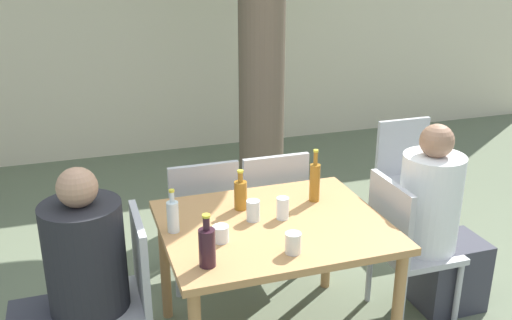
{
  "coord_description": "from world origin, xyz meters",
  "views": [
    {
      "loc": [
        -0.94,
        -2.56,
        2.13
      ],
      "look_at": [
        0.0,
        0.3,
        1.01
      ],
      "focal_mm": 40.0,
      "sensor_mm": 36.0,
      "label": 1
    }
  ],
  "objects_px": {
    "person_seated_1": "(438,230)",
    "amber_bottle_3": "(241,194)",
    "drinking_glass_3": "(221,234)",
    "water_bottle_2": "(173,216)",
    "amber_bottle_1": "(315,181)",
    "wine_bottle_0": "(207,246)",
    "drinking_glass_0": "(283,208)",
    "drinking_glass_2": "(253,211)",
    "dining_table_front": "(273,238)",
    "patio_chair_0": "(120,290)",
    "patio_chair_2": "(201,215)",
    "drinking_glass_1": "(293,243)",
    "patio_chair_4": "(408,172)",
    "person_seated_0": "(72,293)",
    "patio_chair_3": "(270,205)",
    "patio_chair_1": "(404,241)"
  },
  "relations": [
    {
      "from": "water_bottle_2",
      "to": "drinking_glass_1",
      "type": "bearing_deg",
      "value": -38.3
    },
    {
      "from": "drinking_glass_0",
      "to": "drinking_glass_2",
      "type": "distance_m",
      "value": 0.16
    },
    {
      "from": "dining_table_front",
      "to": "amber_bottle_1",
      "type": "relative_size",
      "value": 3.79
    },
    {
      "from": "dining_table_front",
      "to": "amber_bottle_3",
      "type": "relative_size",
      "value": 5.1
    },
    {
      "from": "dining_table_front",
      "to": "patio_chair_4",
      "type": "xyz_separation_m",
      "value": [
        1.46,
        0.97,
        -0.16
      ]
    },
    {
      "from": "dining_table_front",
      "to": "person_seated_0",
      "type": "relative_size",
      "value": 0.99
    },
    {
      "from": "person_seated_0",
      "to": "water_bottle_2",
      "type": "height_order",
      "value": "person_seated_0"
    },
    {
      "from": "patio_chair_1",
      "to": "drinking_glass_1",
      "type": "distance_m",
      "value": 0.96
    },
    {
      "from": "patio_chair_0",
      "to": "amber_bottle_1",
      "type": "distance_m",
      "value": 1.22
    },
    {
      "from": "patio_chair_1",
      "to": "drinking_glass_2",
      "type": "relative_size",
      "value": 7.89
    },
    {
      "from": "drinking_glass_3",
      "to": "water_bottle_2",
      "type": "bearing_deg",
      "value": 138.89
    },
    {
      "from": "amber_bottle_3",
      "to": "drinking_glass_3",
      "type": "relative_size",
      "value": 2.78
    },
    {
      "from": "patio_chair_1",
      "to": "patio_chair_3",
      "type": "relative_size",
      "value": 1.0
    },
    {
      "from": "water_bottle_2",
      "to": "drinking_glass_2",
      "type": "bearing_deg",
      "value": -0.73
    },
    {
      "from": "wine_bottle_0",
      "to": "person_seated_0",
      "type": "bearing_deg",
      "value": 152.74
    },
    {
      "from": "patio_chair_3",
      "to": "drinking_glass_3",
      "type": "bearing_deg",
      "value": 56.24
    },
    {
      "from": "person_seated_1",
      "to": "amber_bottle_1",
      "type": "bearing_deg",
      "value": 75.36
    },
    {
      "from": "patio_chair_3",
      "to": "water_bottle_2",
      "type": "height_order",
      "value": "water_bottle_2"
    },
    {
      "from": "drinking_glass_0",
      "to": "drinking_glass_1",
      "type": "xyz_separation_m",
      "value": [
        -0.08,
        -0.36,
        -0.01
      ]
    },
    {
      "from": "patio_chair_2",
      "to": "person_seated_1",
      "type": "bearing_deg",
      "value": 150.85
    },
    {
      "from": "patio_chair_2",
      "to": "wine_bottle_0",
      "type": "height_order",
      "value": "wine_bottle_0"
    },
    {
      "from": "patio_chair_2",
      "to": "patio_chair_0",
      "type": "bearing_deg",
      "value": 50.81
    },
    {
      "from": "amber_bottle_1",
      "to": "wine_bottle_0",
      "type": "bearing_deg",
      "value": -146.05
    },
    {
      "from": "drinking_glass_2",
      "to": "person_seated_1",
      "type": "bearing_deg",
      "value": -3.06
    },
    {
      "from": "person_seated_0",
      "to": "patio_chair_3",
      "type": "bearing_deg",
      "value": 119.18
    },
    {
      "from": "patio_chair_2",
      "to": "person_seated_1",
      "type": "distance_m",
      "value": 1.48
    },
    {
      "from": "water_bottle_2",
      "to": "drinking_glass_0",
      "type": "height_order",
      "value": "water_bottle_2"
    },
    {
      "from": "person_seated_0",
      "to": "drinking_glass_1",
      "type": "relative_size",
      "value": 11.43
    },
    {
      "from": "person_seated_1",
      "to": "drinking_glass_2",
      "type": "xyz_separation_m",
      "value": [
        -1.15,
        0.06,
        0.27
      ]
    },
    {
      "from": "person_seated_1",
      "to": "amber_bottle_3",
      "type": "bearing_deg",
      "value": 79.38
    },
    {
      "from": "drinking_glass_0",
      "to": "water_bottle_2",
      "type": "bearing_deg",
      "value": 176.59
    },
    {
      "from": "patio_chair_1",
      "to": "dining_table_front",
      "type": "bearing_deg",
      "value": 90.0
    },
    {
      "from": "patio_chair_4",
      "to": "person_seated_0",
      "type": "height_order",
      "value": "person_seated_0"
    },
    {
      "from": "person_seated_0",
      "to": "drinking_glass_1",
      "type": "bearing_deg",
      "value": 72.24
    },
    {
      "from": "drinking_glass_1",
      "to": "drinking_glass_3",
      "type": "xyz_separation_m",
      "value": [
        -0.3,
        0.22,
        -0.01
      ]
    },
    {
      "from": "patio_chair_1",
      "to": "patio_chair_3",
      "type": "height_order",
      "value": "same"
    },
    {
      "from": "amber_bottle_1",
      "to": "water_bottle_2",
      "type": "bearing_deg",
      "value": -171.54
    },
    {
      "from": "person_seated_1",
      "to": "water_bottle_2",
      "type": "bearing_deg",
      "value": 87.57
    },
    {
      "from": "water_bottle_2",
      "to": "drinking_glass_1",
      "type": "distance_m",
      "value": 0.64
    },
    {
      "from": "patio_chair_3",
      "to": "water_bottle_2",
      "type": "xyz_separation_m",
      "value": [
        -0.76,
        -0.65,
        0.34
      ]
    },
    {
      "from": "patio_chair_2",
      "to": "drinking_glass_3",
      "type": "relative_size",
      "value": 10.8
    },
    {
      "from": "patio_chair_2",
      "to": "amber_bottle_1",
      "type": "relative_size",
      "value": 2.89
    },
    {
      "from": "person_seated_1",
      "to": "drinking_glass_3",
      "type": "xyz_separation_m",
      "value": [
        -1.37,
        -0.11,
        0.26
      ]
    },
    {
      "from": "amber_bottle_3",
      "to": "patio_chair_4",
      "type": "bearing_deg",
      "value": 25.3
    },
    {
      "from": "patio_chair_4",
      "to": "drinking_glass_1",
      "type": "distance_m",
      "value": 1.99
    },
    {
      "from": "dining_table_front",
      "to": "patio_chair_0",
      "type": "relative_size",
      "value": 1.31
    },
    {
      "from": "dining_table_front",
      "to": "drinking_glass_3",
      "type": "height_order",
      "value": "drinking_glass_3"
    },
    {
      "from": "patio_chair_2",
      "to": "wine_bottle_0",
      "type": "distance_m",
      "value": 1.11
    },
    {
      "from": "patio_chair_4",
      "to": "drinking_glass_0",
      "type": "xyz_separation_m",
      "value": [
        -1.4,
        -0.93,
        0.31
      ]
    },
    {
      "from": "person_seated_1",
      "to": "amber_bottle_3",
      "type": "distance_m",
      "value": 1.23
    }
  ]
}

